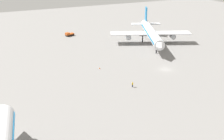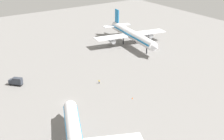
% 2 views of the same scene
% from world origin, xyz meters
% --- Properties ---
extents(ground, '(288.00, 288.00, 0.00)m').
position_xyz_m(ground, '(0.00, 0.00, 0.00)').
color(ground, gray).
extents(airplane_taxiing, '(43.85, 36.29, 14.08)m').
position_xyz_m(airplane_taxiing, '(29.34, -12.78, 5.12)').
color(airplane_taxiing, white).
rests_on(airplane_taxiing, ground).
extents(pushback_tractor, '(3.13, 4.74, 1.90)m').
position_xyz_m(pushback_tractor, '(58.79, 17.11, 0.97)').
color(pushback_tractor, black).
rests_on(pushback_tractor, ground).
extents(ground_crew_worker, '(0.49, 0.55, 1.67)m').
position_xyz_m(ground_crew_worker, '(-7.82, 17.87, 0.85)').
color(ground_crew_worker, '#1E2338').
rests_on(ground_crew_worker, ground).
extents(safety_cone_near_gate, '(0.44, 0.44, 0.60)m').
position_xyz_m(safety_cone_near_gate, '(10.45, 20.99, 0.30)').
color(safety_cone_near_gate, '#EA590C').
rests_on(safety_cone_near_gate, ground).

